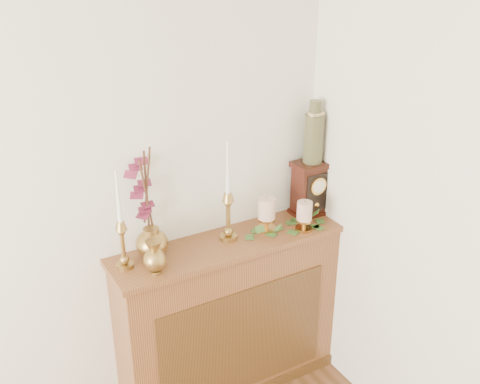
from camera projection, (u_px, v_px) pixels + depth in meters
console_shelf at (230, 321)px, 3.03m from camera, size 1.24×0.34×0.93m
candlestick_left at (122, 237)px, 2.54m from camera, size 0.08×0.08×0.49m
candlestick_center at (228, 209)px, 2.77m from camera, size 0.09×0.09×0.53m
bud_vase at (155, 258)px, 2.52m from camera, size 0.10×0.10×0.17m
ginger_jar at (143, 206)px, 2.61m from camera, size 0.24×0.25×0.58m
pillar_candle_left at (267, 213)px, 2.89m from camera, size 0.10×0.10×0.19m
pillar_candle_right at (304, 215)px, 2.90m from camera, size 0.09×0.09×0.17m
ivy_garland at (297, 226)px, 2.94m from camera, size 0.47×0.21×0.09m
mantel_clock at (311, 189)px, 3.05m from camera, size 0.20×0.15×0.30m
ceramic_vase at (314, 135)px, 2.93m from camera, size 0.10×0.10×0.34m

